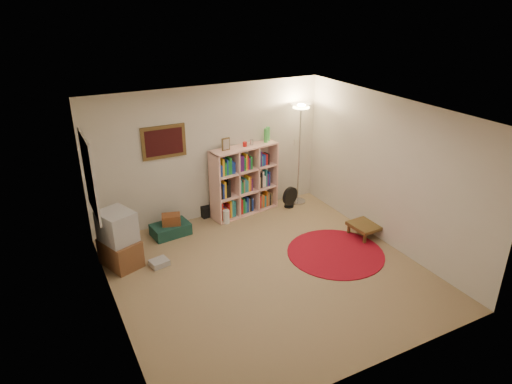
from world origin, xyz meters
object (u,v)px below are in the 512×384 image
tv_stand (119,240)px  suitcase (171,229)px  bookshelf (243,181)px  floor_lamp (300,122)px  floor_fan (290,197)px  side_table (366,226)px

tv_stand → suitcase: 1.20m
bookshelf → tv_stand: (-2.54, -0.81, -0.21)m
bookshelf → suitcase: bearing=178.9°
bookshelf → tv_stand: 2.67m
tv_stand → bookshelf: bearing=-3.5°
floor_lamp → suitcase: size_ratio=2.94×
tv_stand → suitcase: (0.99, 0.59, -0.34)m
floor_lamp → tv_stand: size_ratio=2.20×
floor_lamp → floor_fan: 1.51m
tv_stand → side_table: (4.05, -1.03, -0.25)m
tv_stand → floor_fan: bearing=-11.3°
floor_fan → tv_stand: size_ratio=0.46×
floor_fan → suitcase: 2.48m
suitcase → floor_lamp: bearing=-3.8°
floor_fan → suitcase: size_ratio=0.62×
floor_lamp → side_table: bearing=-79.8°
bookshelf → tv_stand: bookshelf is taller
tv_stand → side_table: 4.18m
floor_lamp → side_table: 2.33m
tv_stand → suitcase: tv_stand is taller
bookshelf → side_table: bookshelf is taller
suitcase → side_table: (3.06, -1.62, 0.09)m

